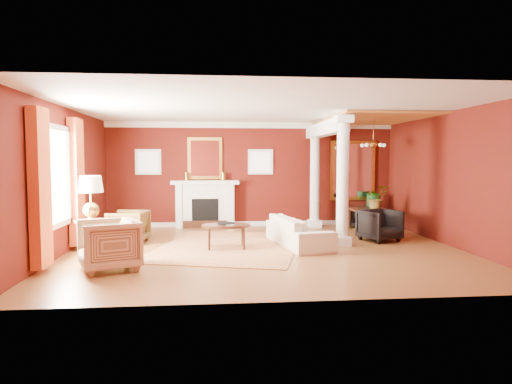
{
  "coord_description": "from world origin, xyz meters",
  "views": [
    {
      "loc": [
        -1.08,
        -9.28,
        1.85
      ],
      "look_at": [
        -0.14,
        0.67,
        1.15
      ],
      "focal_mm": 32.0,
      "sensor_mm": 36.0,
      "label": 1
    }
  ],
  "objects": [
    {
      "name": "ground",
      "position": [
        0.0,
        0.0,
        0.0
      ],
      "size": [
        8.0,
        8.0,
        0.0
      ],
      "primitive_type": "plane",
      "color": "brown",
      "rests_on": "ground"
    },
    {
      "name": "green_urn",
      "position": [
        3.36,
        3.0,
        0.37
      ],
      "size": [
        0.39,
        0.39,
        0.94
      ],
      "color": "#143E1B",
      "rests_on": "ground"
    },
    {
      "name": "header_beam",
      "position": [
        1.7,
        1.9,
        2.62
      ],
      "size": [
        0.3,
        3.2,
        0.32
      ],
      "primitive_type": "cube",
      "color": "white",
      "rests_on": "column_front"
    },
    {
      "name": "sofa",
      "position": [
        0.77,
        0.37,
        0.42
      ],
      "size": [
        0.99,
        2.22,
        0.84
      ],
      "primitive_type": "imported",
      "rotation": [
        0.0,
        0.0,
        1.75
      ],
      "color": "beige",
      "rests_on": "ground"
    },
    {
      "name": "fireplace",
      "position": [
        -1.3,
        3.32,
        0.65
      ],
      "size": [
        1.85,
        0.42,
        1.29
      ],
      "color": "white",
      "rests_on": "ground"
    },
    {
      "name": "dining_chair_near",
      "position": [
        2.72,
        0.76,
        0.4
      ],
      "size": [
        0.99,
        0.97,
        0.79
      ],
      "primitive_type": "imported",
      "rotation": [
        0.0,
        0.0,
        0.4
      ],
      "color": "black",
      "rests_on": "ground"
    },
    {
      "name": "base_trim",
      "position": [
        0.0,
        3.46,
        0.06
      ],
      "size": [
        8.0,
        0.08,
        0.12
      ],
      "primitive_type": "cube",
      "color": "white",
      "rests_on": "ground"
    },
    {
      "name": "dining_mirror",
      "position": [
        2.9,
        3.45,
        1.55
      ],
      "size": [
        1.3,
        0.07,
        1.7
      ],
      "color": "gold",
      "rests_on": "room_shell"
    },
    {
      "name": "dining_chair_far",
      "position": [
        2.84,
        3.0,
        0.33
      ],
      "size": [
        0.72,
        0.69,
        0.65
      ],
      "primitive_type": "imported",
      "rotation": [
        0.0,
        0.0,
        2.98
      ],
      "color": "black",
      "rests_on": "ground"
    },
    {
      "name": "room_shell",
      "position": [
        0.0,
        0.0,
        2.02
      ],
      "size": [
        8.04,
        7.04,
        2.92
      ],
      "color": "#510D0B",
      "rests_on": "ground"
    },
    {
      "name": "coffee_book",
      "position": [
        -0.81,
        0.1,
        0.63
      ],
      "size": [
        0.17,
        0.03,
        0.23
      ],
      "primitive_type": "imported",
      "rotation": [
        0.0,
        0.0,
        -0.1
      ],
      "color": "#32190D",
      "rests_on": "coffee_table"
    },
    {
      "name": "overmantel_mirror",
      "position": [
        -1.3,
        3.45,
        1.9
      ],
      "size": [
        0.95,
        0.07,
        1.15
      ],
      "color": "gold",
      "rests_on": "fireplace"
    },
    {
      "name": "left_window",
      "position": [
        -3.89,
        -0.6,
        1.42
      ],
      "size": [
        0.21,
        2.55,
        2.6
      ],
      "color": "white",
      "rests_on": "room_shell"
    },
    {
      "name": "flank_window_right",
      "position": [
        0.25,
        3.46,
        1.8
      ],
      "size": [
        0.7,
        0.07,
        0.7
      ],
      "color": "white",
      "rests_on": "room_shell"
    },
    {
      "name": "amber_ceiling",
      "position": [
        2.85,
        1.75,
        2.87
      ],
      "size": [
        2.3,
        3.4,
        0.04
      ],
      "primitive_type": "cube",
      "color": "#D48C3E",
      "rests_on": "room_shell"
    },
    {
      "name": "side_table",
      "position": [
        -3.36,
        -0.51,
        1.06
      ],
      "size": [
        0.62,
        0.62,
        1.56
      ],
      "rotation": [
        0.0,
        0.0,
        -0.22
      ],
      "color": "#32190D",
      "rests_on": "ground"
    },
    {
      "name": "column_front",
      "position": [
        1.7,
        0.3,
        1.43
      ],
      "size": [
        0.36,
        0.36,
        2.8
      ],
      "color": "white",
      "rests_on": "ground"
    },
    {
      "name": "armchair_leopard",
      "position": [
        -2.97,
        1.05,
        0.4
      ],
      "size": [
        0.85,
        0.89,
        0.8
      ],
      "primitive_type": "imported",
      "rotation": [
        0.0,
        0.0,
        -1.74
      ],
      "color": "black",
      "rests_on": "ground"
    },
    {
      "name": "potted_plant",
      "position": [
        3.05,
        1.92,
        1.17
      ],
      "size": [
        0.67,
        0.72,
        0.48
      ],
      "primitive_type": "imported",
      "rotation": [
        0.0,
        0.0,
        0.22
      ],
      "color": "#26591E",
      "rests_on": "dining_table"
    },
    {
      "name": "coffee_table",
      "position": [
        -0.81,
        0.17,
        0.47
      ],
      "size": [
        1.01,
        1.01,
        0.51
      ],
      "rotation": [
        0.0,
        0.0,
        -0.43
      ],
      "color": "#32190D",
      "rests_on": "ground"
    },
    {
      "name": "column_back",
      "position": [
        1.7,
        3.0,
        1.43
      ],
      "size": [
        0.36,
        0.36,
        2.8
      ],
      "color": "white",
      "rests_on": "ground"
    },
    {
      "name": "crown_trim",
      "position": [
        0.0,
        3.46,
        2.82
      ],
      "size": [
        8.0,
        0.08,
        0.16
      ],
      "primitive_type": "cube",
      "color": "white",
      "rests_on": "room_shell"
    },
    {
      "name": "chandelier",
      "position": [
        2.9,
        1.8,
        2.25
      ],
      "size": [
        0.6,
        0.62,
        0.75
      ],
      "color": "#B28C38",
      "rests_on": "room_shell"
    },
    {
      "name": "rug",
      "position": [
        -0.73,
        0.4,
        0.01
      ],
      "size": [
        3.79,
        4.46,
        0.02
      ],
      "primitive_type": "cube",
      "rotation": [
        0.0,
        0.0,
        -0.27
      ],
      "color": "maroon",
      "rests_on": "ground"
    },
    {
      "name": "flank_window_left",
      "position": [
        -2.85,
        3.46,
        1.8
      ],
      "size": [
        0.7,
        0.07,
        0.7
      ],
      "color": "white",
      "rests_on": "room_shell"
    },
    {
      "name": "armchair_stripe",
      "position": [
        -2.83,
        -1.51,
        0.47
      ],
      "size": [
        1.14,
        1.18,
        0.95
      ],
      "primitive_type": "imported",
      "rotation": [
        0.0,
        0.0,
        -1.18
      ],
      "color": "tan",
      "rests_on": "ground"
    },
    {
      "name": "dining_table",
      "position": [
        3.01,
        1.94,
        0.47
      ],
      "size": [
        0.62,
        1.68,
        0.93
      ],
      "primitive_type": "imported",
      "rotation": [
        0.0,
        0.0,
        1.59
      ],
      "color": "#32190D",
      "rests_on": "ground"
    }
  ]
}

